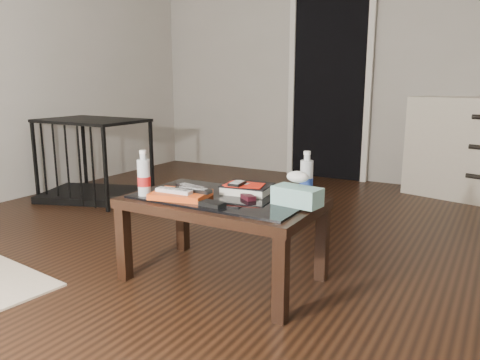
% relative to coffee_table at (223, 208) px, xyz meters
% --- Properties ---
extents(ground, '(5.00, 5.00, 0.00)m').
position_rel_coffee_table_xyz_m(ground, '(-0.03, 0.37, -0.40)').
color(ground, black).
rests_on(ground, ground).
extents(doorway, '(0.90, 0.08, 2.07)m').
position_rel_coffee_table_xyz_m(doorway, '(-0.43, 2.84, 0.63)').
color(doorway, black).
rests_on(doorway, ground).
extents(coffee_table, '(1.00, 0.60, 0.46)m').
position_rel_coffee_table_xyz_m(coffee_table, '(0.00, 0.00, 0.00)').
color(coffee_table, black).
rests_on(coffee_table, ground).
extents(pet_crate, '(1.05, 0.88, 0.71)m').
position_rel_coffee_table_xyz_m(pet_crate, '(-1.93, 0.92, -0.17)').
color(pet_crate, black).
rests_on(pet_crate, ground).
extents(magazines, '(0.32, 0.26, 0.03)m').
position_rel_coffee_table_xyz_m(magazines, '(-0.17, -0.13, 0.08)').
color(magazines, '#D54614').
rests_on(magazines, coffee_table).
extents(remote_silver, '(0.20, 0.06, 0.02)m').
position_rel_coffee_table_xyz_m(remote_silver, '(-0.19, -0.16, 0.11)').
color(remote_silver, silver).
rests_on(remote_silver, magazines).
extents(remote_black_front, '(0.20, 0.05, 0.02)m').
position_rel_coffee_table_xyz_m(remote_black_front, '(-0.12, -0.09, 0.11)').
color(remote_black_front, black).
rests_on(remote_black_front, magazines).
extents(remote_black_back, '(0.21, 0.09, 0.02)m').
position_rel_coffee_table_xyz_m(remote_black_back, '(-0.15, -0.06, 0.11)').
color(remote_black_back, black).
rests_on(remote_black_back, magazines).
extents(textbook, '(0.27, 0.23, 0.05)m').
position_rel_coffee_table_xyz_m(textbook, '(0.08, 0.13, 0.09)').
color(textbook, black).
rests_on(textbook, coffee_table).
extents(dvd_mailers, '(0.20, 0.15, 0.01)m').
position_rel_coffee_table_xyz_m(dvd_mailers, '(0.06, 0.11, 0.11)').
color(dvd_mailers, red).
rests_on(dvd_mailers, textbook).
extents(ipod, '(0.07, 0.11, 0.02)m').
position_rel_coffee_table_xyz_m(ipod, '(0.05, 0.07, 0.12)').
color(ipod, black).
rests_on(ipod, dvd_mailers).
extents(flip_phone, '(0.10, 0.09, 0.02)m').
position_rel_coffee_table_xyz_m(flip_phone, '(0.15, 0.01, 0.08)').
color(flip_phone, black).
rests_on(flip_phone, coffee_table).
extents(wallet, '(0.13, 0.08, 0.02)m').
position_rel_coffee_table_xyz_m(wallet, '(0.06, -0.19, 0.07)').
color(wallet, black).
rests_on(wallet, coffee_table).
extents(water_bottle_left, '(0.07, 0.07, 0.24)m').
position_rel_coffee_table_xyz_m(water_bottle_left, '(-0.36, -0.19, 0.18)').
color(water_bottle_left, silver).
rests_on(water_bottle_left, coffee_table).
extents(water_bottle_right, '(0.08, 0.08, 0.24)m').
position_rel_coffee_table_xyz_m(water_bottle_right, '(0.38, 0.21, 0.18)').
color(water_bottle_right, silver).
rests_on(water_bottle_right, coffee_table).
extents(tissue_box, '(0.24, 0.15, 0.09)m').
position_rel_coffee_table_xyz_m(tissue_box, '(0.41, 0.03, 0.11)').
color(tissue_box, teal).
rests_on(tissue_box, coffee_table).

